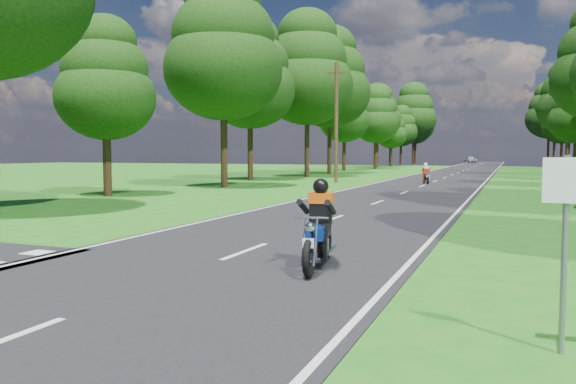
% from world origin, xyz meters
% --- Properties ---
extents(ground, '(160.00, 160.00, 0.00)m').
position_xyz_m(ground, '(0.00, 0.00, 0.00)').
color(ground, '#1A6216').
rests_on(ground, ground).
extents(main_road, '(7.00, 140.00, 0.02)m').
position_xyz_m(main_road, '(0.00, 50.00, 0.01)').
color(main_road, black).
rests_on(main_road, ground).
extents(road_markings, '(7.40, 140.00, 0.01)m').
position_xyz_m(road_markings, '(-0.14, 48.13, 0.02)').
color(road_markings, silver).
rests_on(road_markings, main_road).
extents(treeline, '(40.00, 115.35, 14.78)m').
position_xyz_m(treeline, '(1.43, 60.06, 8.25)').
color(treeline, black).
rests_on(treeline, ground).
extents(telegraph_pole, '(1.20, 0.26, 8.00)m').
position_xyz_m(telegraph_pole, '(-6.00, 28.00, 4.07)').
color(telegraph_pole, '#382616').
rests_on(telegraph_pole, ground).
extents(road_sign, '(0.45, 0.07, 2.00)m').
position_xyz_m(road_sign, '(5.50, -2.01, 1.34)').
color(road_sign, slate).
rests_on(road_sign, ground).
extents(rider_near_blue, '(0.87, 1.93, 1.56)m').
position_xyz_m(rider_near_blue, '(1.91, 0.97, 0.80)').
color(rider_near_blue, navy).
rests_on(rider_near_blue, main_road).
extents(rider_far_red, '(1.01, 1.70, 1.35)m').
position_xyz_m(rider_far_red, '(-0.14, 28.52, 0.69)').
color(rider_far_red, '#B52B0D').
rests_on(rider_far_red, main_road).
extents(distant_car, '(2.77, 4.19, 1.32)m').
position_xyz_m(distant_car, '(-2.51, 104.52, 0.68)').
color(distant_car, silver).
rests_on(distant_car, main_road).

